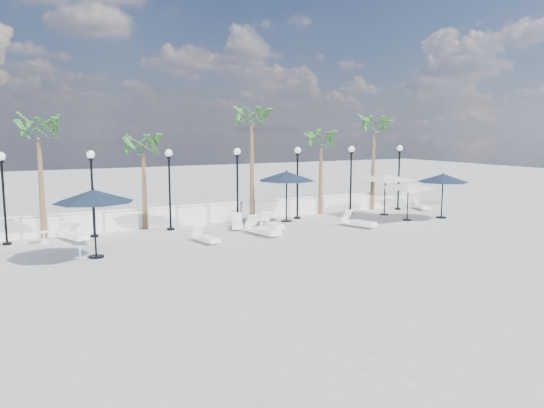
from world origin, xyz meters
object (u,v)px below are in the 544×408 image
lounger_4 (272,224)px  lounger_3 (206,237)px  lounger_0 (74,235)px  parasol_navy_mid (287,176)px  parasol_navy_left (93,196)px  parasol_cream_sq_a (385,174)px  parasol_navy_right (443,178)px  lounger_6 (359,222)px  lounger_7 (420,206)px  parasol_cream_sq_b (408,183)px  lounger_2 (237,224)px  lounger_5 (263,229)px

lounger_4 → lounger_3: bearing=-157.8°
lounger_0 → parasol_navy_mid: size_ratio=0.64×
lounger_4 → parasol_navy_left: parasol_navy_left is taller
parasol_cream_sq_a → lounger_0: bearing=176.9°
parasol_cream_sq_a → parasol_navy_right: bearing=-47.7°
lounger_3 → parasol_navy_mid: size_ratio=0.57×
lounger_6 → lounger_7: lounger_6 is taller
parasol_cream_sq_a → parasol_navy_left: bearing=-170.0°
parasol_cream_sq_b → lounger_4: bearing=170.4°
lounger_2 → parasol_cream_sq_a: size_ratio=0.34×
lounger_2 → lounger_3: lounger_3 is taller
lounger_7 → parasol_navy_mid: bearing=-165.8°
lounger_7 → parasol_navy_left: parasol_navy_left is taller
lounger_0 → parasol_cream_sq_a: size_ratio=0.38×
parasol_navy_mid → parasol_cream_sq_a: size_ratio=0.59×
lounger_4 → lounger_5: size_ratio=0.85×
lounger_4 → parasol_cream_sq_b: 7.73m
parasol_navy_mid → parasol_navy_right: bearing=-20.6°
lounger_6 → parasol_cream_sq_b: bearing=-13.4°
lounger_3 → lounger_0: bearing=137.1°
lounger_5 → lounger_0: bearing=148.7°
lounger_4 → parasol_navy_right: 9.90m
lounger_4 → lounger_6: bearing=-20.5°
lounger_6 → parasol_navy_left: size_ratio=0.65×
parasol_navy_left → lounger_7: bearing=10.0°
lounger_0 → parasol_cream_sq_a: bearing=-23.0°
lounger_2 → parasol_cream_sq_b: 9.28m
lounger_0 → lounger_2: bearing=-26.0°
parasol_navy_mid → parasol_cream_sq_b: bearing=-25.1°
lounger_6 → parasol_navy_right: bearing=-18.6°
lounger_6 → parasol_navy_left: bearing=162.7°
lounger_0 → parasol_navy_left: (0.31, -3.73, 2.07)m
lounger_3 → parasol_cream_sq_a: bearing=0.3°
parasol_navy_mid → parasol_navy_right: (7.96, -2.99, -0.19)m
lounger_4 → lounger_7: size_ratio=1.04×
lounger_5 → lounger_2: bearing=88.5°
lounger_7 → parasol_cream_sq_a: size_ratio=0.34×
lounger_6 → parasol_navy_right: 5.93m
lounger_6 → parasol_navy_right: size_ratio=0.71×
lounger_2 → parasol_navy_left: size_ratio=0.57×
lounger_3 → lounger_5: lounger_5 is taller
lounger_3 → parasol_navy_right: bearing=-10.8°
lounger_7 → parasol_navy_mid: size_ratio=0.57×
lounger_3 → lounger_5: size_ratio=0.81×
parasol_cream_sq_a → lounger_5: bearing=-167.5°
parasol_cream_sq_a → lounger_6: bearing=-146.4°
parasol_navy_left → parasol_cream_sq_a: (16.08, 2.84, -0.00)m
lounger_7 → lounger_6: bearing=-141.5°
lounger_0 → lounger_2: 7.44m
lounger_5 → parasol_navy_mid: 4.33m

